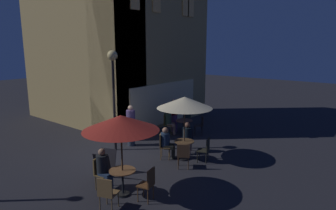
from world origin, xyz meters
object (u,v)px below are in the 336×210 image
at_px(cafe_chair_9, 166,123).
at_px(patron_seated_1, 167,141).
at_px(cafe_table_0, 184,146).
at_px(cafe_table_2, 184,124).
at_px(patio_umbrella_1, 121,123).
at_px(patron_standing_5, 131,126).
at_px(cafe_chair_3, 163,144).
at_px(menu_sandwich_board, 105,164).
at_px(cafe_chair_7, 200,123).
at_px(cafe_chair_8, 187,120).
at_px(cafe_chair_0, 183,154).
at_px(patron_standing_4, 174,115).
at_px(cafe_chair_5, 107,191).
at_px(patio_umbrella_0, 185,103).
at_px(cafe_chair_6, 148,182).
at_px(street_lamp_near_corner, 113,74).
at_px(patron_seated_0, 187,136).
at_px(patron_seated_3, 169,121).
at_px(cafe_chair_1, 205,148).
at_px(cafe_chair_4, 100,171).
at_px(cafe_chair_2, 188,138).
at_px(cafe_table_1, 123,177).
at_px(patron_seated_2, 104,167).

relative_size(cafe_chair_9, patron_seated_1, 0.80).
bearing_deg(cafe_table_0, cafe_chair_9, 51.45).
height_order(cafe_table_2, patron_seated_1, patron_seated_1).
height_order(patio_umbrella_1, patron_standing_5, patio_umbrella_1).
relative_size(cafe_chair_3, cafe_chair_9, 0.99).
distance_m(menu_sandwich_board, patron_seated_1, 2.53).
bearing_deg(cafe_chair_7, cafe_chair_8, -54.03).
height_order(cafe_chair_9, patron_seated_1, patron_seated_1).
bearing_deg(cafe_chair_0, patron_standing_4, 7.64).
bearing_deg(cafe_chair_5, menu_sandwich_board, 31.68).
relative_size(patio_umbrella_0, patio_umbrella_1, 1.02).
xyz_separation_m(patio_umbrella_0, cafe_chair_0, (-0.72, -0.49, -1.62)).
bearing_deg(cafe_chair_9, cafe_chair_6, -91.87).
height_order(cafe_table_2, patio_umbrella_1, patio_umbrella_1).
bearing_deg(cafe_chair_0, cafe_table_0, 0.00).
distance_m(street_lamp_near_corner, patron_seated_0, 3.79).
xyz_separation_m(cafe_chair_6, patron_seated_3, (5.21, 3.46, 0.13)).
bearing_deg(cafe_chair_8, cafe_chair_7, 47.57).
bearing_deg(cafe_table_2, cafe_chair_1, -131.18).
xyz_separation_m(cafe_chair_9, patron_seated_0, (-1.35, -2.19, 0.11)).
bearing_deg(cafe_chair_4, cafe_chair_2, 77.51).
height_order(cafe_chair_1, patron_seated_3, patron_seated_3).
height_order(patio_umbrella_1, cafe_chair_5, patio_umbrella_1).
bearing_deg(menu_sandwich_board, patron_standing_4, -9.03).
xyz_separation_m(cafe_chair_5, patron_seated_1, (3.77, 1.09, 0.16)).
distance_m(patio_umbrella_1, cafe_chair_2, 4.42).
bearing_deg(cafe_chair_6, cafe_chair_4, -1.99).
height_order(cafe_chair_1, cafe_chair_9, cafe_chair_9).
xyz_separation_m(cafe_table_2, cafe_chair_4, (-5.99, -1.26, 0.03)).
bearing_deg(cafe_table_1, patron_seated_1, 14.98).
height_order(cafe_chair_1, cafe_chair_4, cafe_chair_4).
xyz_separation_m(cafe_table_1, patron_seated_3, (5.41, 2.65, 0.13)).
xyz_separation_m(patio_umbrella_0, patron_seated_3, (2.11, 2.42, -1.48)).
relative_size(cafe_table_2, cafe_chair_8, 0.90).
height_order(cafe_table_1, patron_seated_2, patron_seated_2).
height_order(cafe_chair_1, cafe_chair_2, cafe_chair_2).
bearing_deg(patron_seated_2, patron_standing_4, 99.12).
height_order(cafe_table_1, cafe_chair_6, cafe_chair_6).
relative_size(cafe_chair_1, cafe_chair_9, 0.94).
height_order(cafe_chair_2, patron_standing_4, patron_standing_4).
height_order(patron_seated_0, patron_standing_5, patron_standing_5).
distance_m(cafe_chair_6, patron_seated_1, 3.18).
height_order(patio_umbrella_1, cafe_chair_3, patio_umbrella_1).
bearing_deg(cafe_chair_2, cafe_table_2, -167.70).
relative_size(cafe_table_1, cafe_chair_5, 0.83).
height_order(cafe_table_1, cafe_chair_1, cafe_chair_1).
bearing_deg(cafe_chair_4, patron_seated_0, 76.59).
xyz_separation_m(patron_seated_1, patron_seated_3, (2.46, 1.86, -0.00)).
bearing_deg(patron_seated_3, cafe_chair_8, 44.24).
distance_m(menu_sandwich_board, cafe_chair_1, 3.61).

